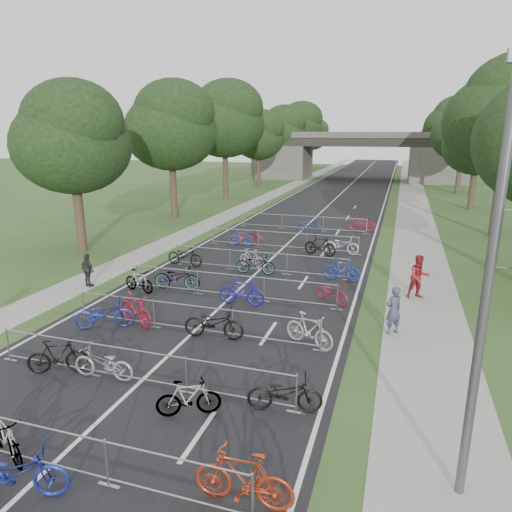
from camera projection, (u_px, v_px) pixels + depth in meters
The scene contains 55 objects.
ground at pixel (47, 470), 9.71m from camera, with size 200.00×200.00×0.00m, color #314D21.
road at pixel (343, 191), 55.70m from camera, with size 11.00×140.00×0.01m, color black.
sidewalk_right at pixel (412, 194), 53.36m from camera, with size 3.00×140.00×0.01m, color gray.
sidewalk_left at pixel (284, 189), 57.89m from camera, with size 2.00×140.00×0.01m, color gray.
lane_markings at pixel (343, 191), 55.70m from camera, with size 0.12×140.00×0.00m, color silver.
overpass_bridge at pixel (357, 156), 68.57m from camera, with size 31.00×8.00×7.05m.
lamppost at pixel (489, 290), 7.99m from camera, with size 0.61×0.65×8.21m.
tree_left_0 at pixel (72, 141), 25.99m from camera, with size 6.72×6.72×10.25m.
tree_left_1 at pixel (171, 128), 36.82m from camera, with size 7.56×7.56×11.53m.
tree_right_1 at pixel (511, 117), 29.50m from camera, with size 8.18×8.18×12.47m.
tree_left_2 at pixel (225, 121), 47.64m from camera, with size 8.40×8.40×12.81m.
tree_right_2 at pixel (479, 144), 41.04m from camera, with size 6.16×6.16×9.39m.
tree_left_3 at pixel (259, 136), 59.10m from camera, with size 6.72×6.72×10.25m.
tree_right_3 at pixel (465, 133), 51.83m from camera, with size 7.17×7.17×10.93m.
tree_left_4 at pixel (282, 130), 69.93m from camera, with size 7.56×7.56×11.53m.
tree_right_4 at pixel (455, 125), 62.61m from camera, with size 8.18×8.18×12.47m.
tree_left_5 at pixel (299, 126), 80.75m from camera, with size 8.40×8.40×12.81m.
tree_right_5 at pixel (447, 139), 74.16m from camera, with size 6.16×6.16×9.39m.
tree_left_6 at pixel (312, 135), 92.22m from camera, with size 6.72×6.72×10.25m.
tree_right_6 at pixel (442, 133), 84.94m from camera, with size 7.17×7.17×10.93m.
barrier_row_0 at pixel (44, 448), 9.57m from camera, with size 9.70×0.08×1.10m.
barrier_row_1 at pixel (137, 367), 12.88m from camera, with size 9.70×0.08×1.10m.
barrier_row_2 at pixel (192, 319), 16.19m from camera, with size 9.70×0.08×1.10m.
barrier_row_3 at pixel (230, 286), 19.68m from camera, with size 9.70×0.08×1.10m.
barrier_row_4 at pixel (258, 262), 23.36m from camera, with size 9.70×0.08×1.10m.
barrier_row_5 at pixel (282, 240), 27.96m from camera, with size 9.70×0.08×1.10m.
barrier_row_6 at pixel (303, 223), 33.48m from camera, with size 9.70×0.08×1.10m.
bike_1 at pixel (5, 437), 9.93m from camera, with size 0.50×1.76×1.06m, color gray.
bike_2 at pixel (14, 474), 8.83m from camera, with size 0.74×2.13×1.12m, color navy.
bike_3 at pixel (243, 478), 8.64m from camera, with size 0.57×2.01×1.21m, color #9B2E16.
bike_4 at pixel (58, 356), 13.51m from camera, with size 0.50×1.76×1.06m, color black.
bike_5 at pixel (103, 364), 13.15m from camera, with size 0.66×1.89×0.99m, color gray.
bike_6 at pixel (189, 398), 11.45m from camera, with size 0.46×1.65×0.99m, color gray.
bike_7 at pixel (285, 393), 11.63m from camera, with size 0.67×1.93×1.02m, color black.
bike_8 at pixel (104, 314), 16.62m from camera, with size 0.73×2.11×1.11m, color navy.
bike_9 at pixel (135, 310), 16.88m from camera, with size 0.57×2.02×1.21m, color maroon.
bike_10 at pixel (214, 323), 15.78m from camera, with size 0.74×2.14×1.12m, color black.
bike_11 at pixel (309, 330), 15.20m from camera, with size 0.54×1.89×1.14m, color #A4A3AB.
bike_12 at pixel (139, 281), 20.40m from camera, with size 0.48×1.71×1.03m, color gray.
bike_13 at pixel (177, 278), 20.73m from camera, with size 0.75×2.14×1.13m, color gray.
bike_14 at pixel (242, 292), 18.82m from camera, with size 0.56×1.98×1.19m, color navy.
bike_15 at pixel (332, 293), 19.14m from camera, with size 0.59×1.68×0.88m, color maroon.
bike_16 at pixel (185, 256), 24.47m from camera, with size 0.73×2.10×1.10m, color black.
bike_17 at pixel (252, 258), 24.19m from camera, with size 0.47×1.65×0.99m, color #94949A.
bike_18 at pixel (256, 264), 23.02m from camera, with size 0.69×1.98×1.04m, color gray.
bike_19 at pixel (342, 270), 21.98m from camera, with size 0.52×1.83×1.10m, color navy.
bike_20 at pixel (241, 238), 28.90m from camera, with size 0.46×1.61×0.97m, color #1B4299.
bike_21 at pixel (247, 237), 28.85m from camera, with size 0.73×2.10×1.10m, color maroon.
bike_22 at pixel (320, 246), 26.48m from camera, with size 0.56×1.97×1.18m, color black.
bike_23 at pixel (342, 245), 26.91m from camera, with size 0.72×2.06×1.08m, color silver.
bike_26 at pixel (309, 225), 32.91m from camera, with size 0.65×1.85×0.97m, color navy.
bike_27 at pixel (362, 224), 32.96m from camera, with size 0.55×1.95×1.17m, color maroon.
pedestrian_a at pixel (393, 311), 16.09m from camera, with size 0.64×0.42×1.74m, color #32394C.
pedestrian_b at pixel (419, 277), 19.55m from camera, with size 0.93×0.72×1.91m, color maroon.
pedestrian_c at pixel (88, 270), 21.05m from camera, with size 0.93×0.39×1.58m, color black.
Camera 1 is at (6.72, -6.44, 6.94)m, focal length 32.00 mm.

